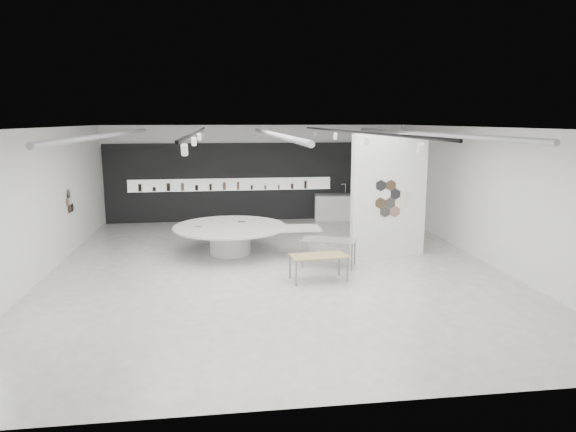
{
  "coord_description": "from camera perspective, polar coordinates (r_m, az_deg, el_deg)",
  "views": [
    {
      "loc": [
        -1.44,
        -13.52,
        4.0
      ],
      "look_at": [
        0.52,
        1.2,
        1.21
      ],
      "focal_mm": 32.0,
      "sensor_mm": 36.0,
      "label": 1
    }
  ],
  "objects": [
    {
      "name": "room",
      "position": [
        13.72,
        -1.9,
        2.56
      ],
      "size": [
        12.02,
        14.02,
        3.82
      ],
      "color": "beige",
      "rests_on": "ground"
    },
    {
      "name": "back_wall_display",
      "position": [
        20.64,
        -3.79,
        3.78
      ],
      "size": [
        11.8,
        0.27,
        3.1
      ],
      "color": "black",
      "rests_on": "ground"
    },
    {
      "name": "partition_column",
      "position": [
        15.49,
        11.09,
        2.27
      ],
      "size": [
        2.2,
        0.38,
        3.6
      ],
      "color": "white",
      "rests_on": "ground"
    },
    {
      "name": "sample_table_wood",
      "position": [
        12.94,
        3.42,
        -4.58
      ],
      "size": [
        1.46,
        0.84,
        0.65
      ],
      "rotation": [
        0.0,
        0.0,
        0.1
      ],
      "color": "tan",
      "rests_on": "ground"
    },
    {
      "name": "kitchen_counter",
      "position": [
        20.86,
        5.48,
        1.0
      ],
      "size": [
        1.91,
        0.94,
        1.45
      ],
      "rotation": [
        0.0,
        0.0,
        -0.12
      ],
      "color": "white",
      "rests_on": "ground"
    },
    {
      "name": "display_island",
      "position": [
        15.57,
        -6.18,
        -2.17
      ],
      "size": [
        4.36,
        3.43,
        0.87
      ],
      "rotation": [
        0.0,
        0.0,
        -0.01
      ],
      "color": "white",
      "rests_on": "ground"
    },
    {
      "name": "sample_table_stone",
      "position": [
        14.22,
        4.56,
        -2.88
      ],
      "size": [
        1.62,
        1.21,
        0.75
      ],
      "rotation": [
        0.0,
        0.0,
        -0.38
      ],
      "color": "gray",
      "rests_on": "ground"
    }
  ]
}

